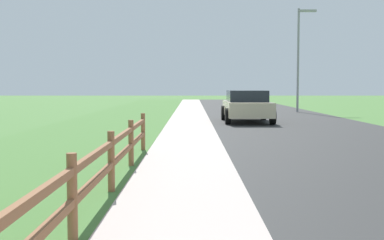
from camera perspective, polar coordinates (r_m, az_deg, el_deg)
ground_plane at (r=25.60m, az=1.87°, el=0.20°), size 120.00×120.00×0.00m
road_asphalt at (r=27.93m, az=8.92°, el=0.48°), size 7.00×66.00×0.01m
curb_concrete at (r=27.67m, az=-4.50°, el=0.48°), size 6.00×66.00×0.01m
grass_verge at (r=27.82m, az=-7.58°, el=0.48°), size 5.00×66.00×0.00m
rail_fence at (r=6.67m, az=-11.09°, el=-5.64°), size 0.11×12.80×0.96m
parked_suv_beige at (r=22.98m, az=6.20°, el=1.64°), size 2.16×4.51×1.46m
street_lamp at (r=32.35m, az=12.16°, el=7.73°), size 1.17×0.20×6.51m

